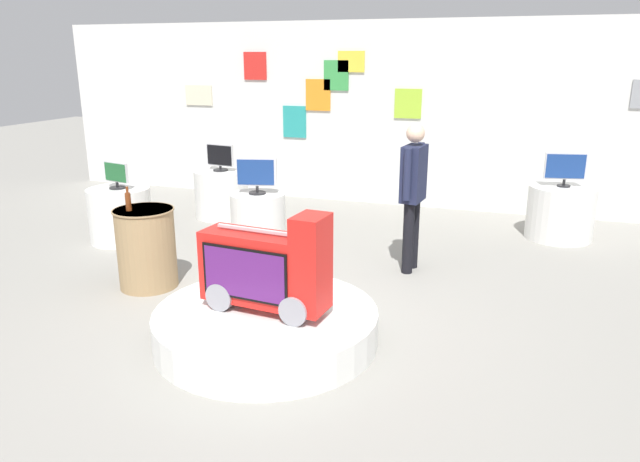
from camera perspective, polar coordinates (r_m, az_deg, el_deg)
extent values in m
plane|color=gray|center=(5.49, -3.70, -8.63)|extent=(30.00, 30.00, 0.00)
cube|color=silver|center=(9.55, 7.07, 11.06)|extent=(11.88, 0.10, 2.87)
cube|color=teal|center=(9.96, -2.48, 10.51)|extent=(0.40, 0.02, 0.52)
cube|color=beige|center=(10.69, -11.64, 12.74)|extent=(0.51, 0.02, 0.34)
cube|color=green|center=(9.68, 1.57, 14.81)|extent=(0.41, 0.02, 0.47)
cube|color=yellow|center=(9.60, 3.03, 16.05)|extent=(0.43, 0.02, 0.32)
cube|color=red|center=(10.17, -6.30, 15.59)|extent=(0.40, 0.02, 0.44)
cube|color=orange|center=(9.78, -0.19, 13.02)|extent=(0.42, 0.02, 0.50)
cube|color=#9ECC33|center=(9.42, 8.51, 12.09)|extent=(0.42, 0.02, 0.45)
cylinder|color=silver|center=(5.07, -5.22, -9.10)|extent=(1.89, 1.89, 0.29)
cylinder|color=gray|center=(5.13, -8.67, -5.67)|extent=(0.28, 0.41, 0.24)
cylinder|color=gray|center=(4.81, -1.68, -7.03)|extent=(0.28, 0.41, 0.24)
cube|color=red|center=(4.87, -5.37, -3.67)|extent=(1.11, 0.45, 0.59)
cube|color=red|center=(4.56, -0.90, 0.25)|extent=(0.27, 0.36, 0.21)
cube|color=black|center=(4.77, -7.34, -4.18)|extent=(0.77, 0.09, 0.44)
cube|color=#561E6B|center=(4.77, -7.34, -4.18)|extent=(0.73, 0.10, 0.40)
cube|color=#B2B2B7|center=(4.77, -5.48, -0.01)|extent=(0.86, 0.12, 0.02)
cylinder|color=silver|center=(8.09, -18.76, 1.50)|extent=(0.80, 0.80, 0.70)
cylinder|color=black|center=(8.01, -19.00, 3.98)|extent=(0.20, 0.20, 0.02)
cylinder|color=black|center=(8.01, -19.03, 4.29)|extent=(0.04, 0.04, 0.07)
cube|color=silver|center=(7.98, -19.13, 5.41)|extent=(0.41, 0.13, 0.25)
cube|color=#1E5B2D|center=(7.96, -19.20, 5.38)|extent=(0.37, 0.10, 0.23)
cylinder|color=silver|center=(7.42, -6.00, 0.97)|extent=(0.68, 0.68, 0.70)
cylinder|color=black|center=(7.33, -6.08, 3.69)|extent=(0.21, 0.21, 0.02)
cylinder|color=black|center=(7.32, -6.09, 4.07)|extent=(0.04, 0.04, 0.08)
cube|color=silver|center=(7.28, -6.14, 5.70)|extent=(0.49, 0.15, 0.34)
cube|color=navy|center=(7.26, -6.25, 5.67)|extent=(0.44, 0.12, 0.31)
cylinder|color=silver|center=(8.97, -9.48, 3.58)|extent=(0.80, 0.80, 0.70)
cylinder|color=black|center=(8.90, -9.59, 5.84)|extent=(0.22, 0.22, 0.02)
cylinder|color=black|center=(8.89, -9.60, 6.08)|extent=(0.04, 0.04, 0.06)
cube|color=silver|center=(8.86, -9.66, 7.26)|extent=(0.46, 0.10, 0.32)
cube|color=black|center=(8.84, -9.71, 7.24)|extent=(0.42, 0.07, 0.29)
cylinder|color=silver|center=(8.40, 22.23, 1.66)|extent=(0.85, 0.85, 0.70)
cylinder|color=black|center=(8.32, 22.49, 4.06)|extent=(0.17, 0.17, 0.02)
cylinder|color=black|center=(8.31, 22.53, 4.39)|extent=(0.04, 0.04, 0.08)
cube|color=silver|center=(8.27, 22.69, 5.82)|extent=(0.53, 0.14, 0.34)
cube|color=navy|center=(8.25, 22.67, 5.79)|extent=(0.48, 0.11, 0.31)
cylinder|color=#9E7F56|center=(6.37, -16.44, -1.61)|extent=(0.60, 0.60, 0.84)
cylinder|color=#9E7F56|center=(6.26, -16.74, 1.97)|extent=(0.62, 0.62, 0.02)
cylinder|color=brown|center=(6.22, -18.06, 2.71)|extent=(0.06, 0.06, 0.18)
cylinder|color=brown|center=(6.20, -18.16, 3.81)|extent=(0.03, 0.03, 0.06)
cylinder|color=black|center=(6.57, 8.52, -0.70)|extent=(0.12, 0.12, 0.81)
cylinder|color=black|center=(6.76, 9.03, -0.24)|extent=(0.12, 0.12, 0.81)
cube|color=#1E233F|center=(6.50, 9.05, 5.51)|extent=(0.24, 0.40, 0.61)
sphere|color=beige|center=(6.43, 9.23, 9.32)|extent=(0.20, 0.20, 0.20)
cylinder|color=#1E233F|center=(6.26, 8.43, 5.42)|extent=(0.08, 0.08, 0.55)
cylinder|color=#1E233F|center=(6.72, 9.66, 6.11)|extent=(0.08, 0.08, 0.55)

